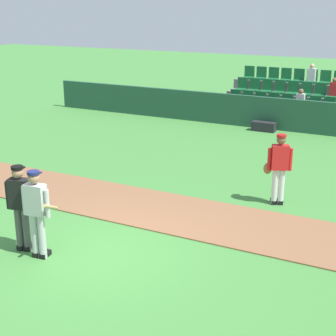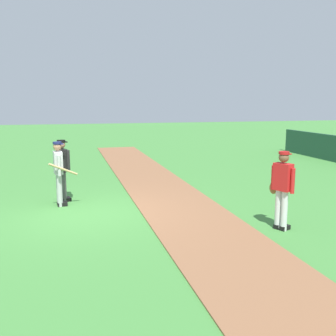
% 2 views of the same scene
% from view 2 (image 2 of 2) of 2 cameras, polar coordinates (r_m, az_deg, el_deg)
% --- Properties ---
extents(ground_plane, '(80.00, 80.00, 0.00)m').
position_cam_2_polar(ground_plane, '(10.30, -11.59, -6.49)').
color(ground_plane, '#42843A').
extents(infield_dirt_path, '(28.00, 2.22, 0.03)m').
position_cam_2_polar(infield_dirt_path, '(10.68, 1.65, -5.62)').
color(infield_dirt_path, brown).
rests_on(infield_dirt_path, ground).
extents(batter_grey_jersey, '(0.72, 0.75, 1.76)m').
position_cam_2_polar(batter_grey_jersey, '(11.02, -15.56, -0.42)').
color(batter_grey_jersey, '#B2B2B2').
rests_on(batter_grey_jersey, ground).
extents(umpire_home_plate, '(0.57, 0.37, 1.76)m').
position_cam_2_polar(umpire_home_plate, '(11.50, -14.97, 0.17)').
color(umpire_home_plate, '#4C4C4C').
rests_on(umpire_home_plate, ground).
extents(runner_red_jersey, '(0.66, 0.41, 1.76)m').
position_cam_2_polar(runner_red_jersey, '(9.01, 16.19, -2.71)').
color(runner_red_jersey, silver).
rests_on(runner_red_jersey, ground).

